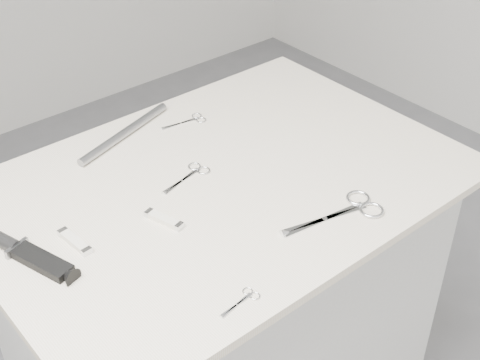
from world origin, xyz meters
TOP-DOWN VIEW (x-y plane):
  - plinth at (0.00, 0.00)m, footprint 0.90×0.60m
  - display_board at (0.00, 0.00)m, footprint 1.00×0.70m
  - large_shears at (0.13, -0.24)m, footprint 0.22×0.10m
  - embroidery_scissors_a at (-0.04, 0.05)m, footprint 0.13×0.06m
  - embroidery_scissors_b at (0.09, 0.23)m, footprint 0.11×0.05m
  - tiny_scissors at (-0.19, -0.29)m, footprint 0.08×0.04m
  - sheathed_knife at (-0.42, 0.04)m, footprint 0.09×0.20m
  - pocket_knife_a at (-0.33, 0.01)m, footprint 0.03×0.09m
  - pocket_knife_b at (-0.17, -0.04)m, footprint 0.04×0.09m
  - metal_rail at (-0.06, 0.27)m, footprint 0.28×0.11m

SIDE VIEW (x-z plane):
  - plinth at x=0.00m, z-range 0.00..0.90m
  - display_board at x=0.00m, z-range 0.90..0.92m
  - tiny_scissors at x=-0.19m, z-range 0.92..0.92m
  - embroidery_scissors_b at x=0.09m, z-range 0.92..0.92m
  - embroidery_scissors_a at x=-0.04m, z-range 0.92..0.92m
  - large_shears at x=0.13m, z-range 0.92..0.93m
  - pocket_knife_a at x=-0.33m, z-range 0.92..0.93m
  - pocket_knife_b at x=-0.17m, z-range 0.92..0.93m
  - sheathed_knife at x=-0.42m, z-range 0.91..0.94m
  - metal_rail at x=-0.06m, z-range 0.92..0.94m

